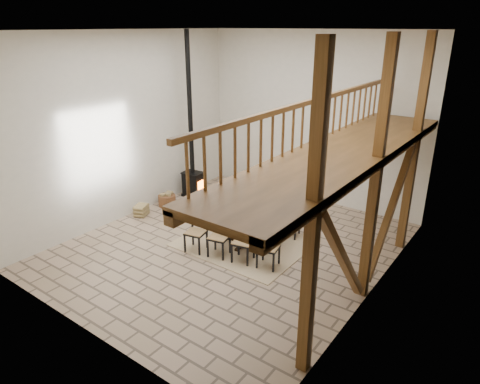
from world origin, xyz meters
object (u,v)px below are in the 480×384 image
Objects in this scene: wood_stove at (192,162)px; log_basket at (167,200)px; dining_table at (245,229)px; log_stack at (141,210)px.

wood_stove reaches higher than log_basket.
wood_stove is 9.67× the size of log_basket.
dining_table is 3.33m from log_basket.
dining_table is 5.22× the size of log_stack.
log_stack is at bearing 174.05° from dining_table.
dining_table is at bearing -9.61° from log_basket.
wood_stove reaches higher than log_stack.
dining_table is 3.63m from wood_stove.
log_stack is (-3.35, -0.39, -0.22)m from dining_table.
log_basket is (-0.11, -1.06, -0.95)m from wood_stove.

